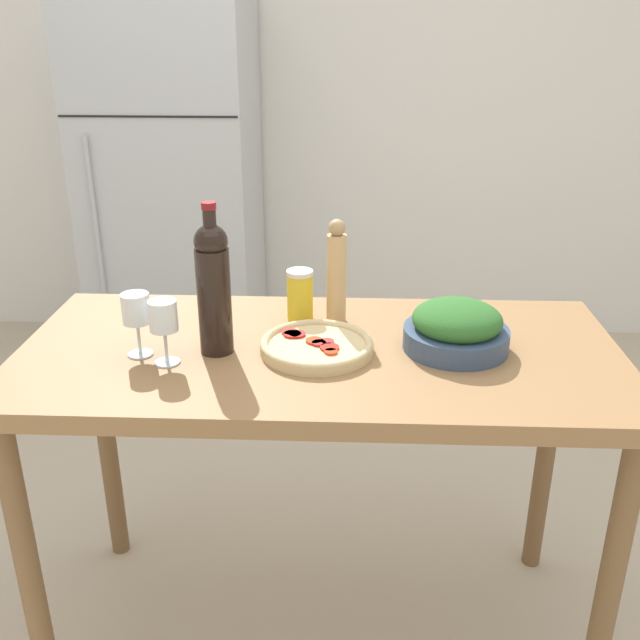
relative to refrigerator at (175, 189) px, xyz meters
The scene contains 11 objects.
ground_plane 2.16m from the refrigerator, 66.57° to the right, with size 14.00×14.00×0.00m, color #BCAD93.
wall_back 0.98m from the refrigerator, 27.20° to the left, with size 6.40×0.09×2.60m.
refrigerator is the anchor object (origin of this frame).
prep_counter 1.98m from the refrigerator, 66.57° to the right, with size 1.47×0.70×0.89m.
wine_bottle 1.93m from the refrigerator, 73.67° to the right, with size 0.08×0.08×0.37m.
wine_glass_near 1.96m from the refrigerator, 77.22° to the right, with size 0.07×0.07×0.16m.
wine_glass_far 1.91m from the refrigerator, 79.14° to the right, with size 0.07×0.07×0.16m.
pepper_mill 1.84m from the refrigerator, 63.33° to the right, with size 0.05×0.05×0.28m.
salad_bowl 2.12m from the refrigerator, 58.20° to the right, with size 0.26×0.26×0.12m.
homemade_pizza 1.99m from the refrigerator, 66.96° to the right, with size 0.27×0.27×0.03m.
salt_canister 1.78m from the refrigerator, 65.98° to the right, with size 0.07×0.07×0.14m.
Camera 1 is at (0.07, -1.58, 1.63)m, focal length 40.00 mm.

